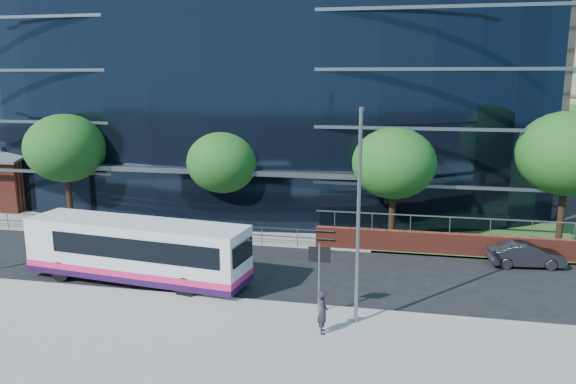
% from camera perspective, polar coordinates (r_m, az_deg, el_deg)
% --- Properties ---
extents(ground, '(200.00, 200.00, 0.00)m').
position_cam_1_polar(ground, '(24.95, -6.73, -10.05)').
color(ground, black).
rests_on(ground, ground).
extents(pavement_near, '(80.00, 8.00, 0.15)m').
position_cam_1_polar(pavement_near, '(20.66, -11.26, -14.76)').
color(pavement_near, gray).
rests_on(pavement_near, ground).
extents(kerb, '(80.00, 0.25, 0.16)m').
position_cam_1_polar(kerb, '(24.05, -7.50, -10.72)').
color(kerb, gray).
rests_on(kerb, ground).
extents(yellow_line_outer, '(80.00, 0.08, 0.01)m').
position_cam_1_polar(yellow_line_outer, '(24.25, -7.34, -10.71)').
color(yellow_line_outer, gold).
rests_on(yellow_line_outer, ground).
extents(yellow_line_inner, '(80.00, 0.08, 0.01)m').
position_cam_1_polar(yellow_line_inner, '(24.38, -7.22, -10.58)').
color(yellow_line_inner, gold).
rests_on(yellow_line_inner, ground).
extents(far_forecourt, '(50.00, 8.00, 0.10)m').
position_cam_1_polar(far_forecourt, '(36.77, -10.20, -2.96)').
color(far_forecourt, gray).
rests_on(far_forecourt, ground).
extents(glass_office, '(44.00, 23.10, 16.00)m').
position_cam_1_polar(glass_office, '(44.35, -3.33, 10.05)').
color(glass_office, black).
rests_on(glass_office, ground).
extents(guard_railings, '(24.00, 0.05, 1.10)m').
position_cam_1_polar(guard_railings, '(33.90, -15.91, -3.13)').
color(guard_railings, slate).
rests_on(guard_railings, ground).
extents(street_sign, '(0.85, 0.09, 2.80)m').
position_cam_1_polar(street_sign, '(21.76, 3.19, -7.25)').
color(street_sign, slate).
rests_on(street_sign, pavement_near).
extents(tree_far_a, '(4.95, 4.95, 6.98)m').
position_cam_1_polar(tree_far_a, '(37.39, -21.66, 4.15)').
color(tree_far_a, black).
rests_on(tree_far_a, ground).
extents(tree_far_b, '(4.29, 4.29, 6.05)m').
position_cam_1_polar(tree_far_b, '(33.54, -6.64, 3.00)').
color(tree_far_b, black).
rests_on(tree_far_b, ground).
extents(tree_far_c, '(4.62, 4.62, 6.51)m').
position_cam_1_polar(tree_far_c, '(31.31, 10.71, 2.87)').
color(tree_far_c, black).
rests_on(tree_far_c, ground).
extents(tree_far_d, '(5.28, 5.28, 7.44)m').
position_cam_1_polar(tree_far_d, '(33.30, 26.49, 3.50)').
color(tree_far_d, black).
rests_on(tree_far_d, ground).
extents(tree_dist_e, '(4.62, 4.62, 6.51)m').
position_cam_1_polar(tree_dist_e, '(64.28, 26.78, 6.21)').
color(tree_dist_e, black).
rests_on(tree_dist_e, ground).
extents(streetlight_east, '(0.15, 0.77, 8.00)m').
position_cam_1_polar(streetlight_east, '(20.40, 7.19, -1.90)').
color(streetlight_east, slate).
rests_on(streetlight_east, pavement_near).
extents(city_bus, '(10.65, 3.65, 2.82)m').
position_cam_1_polar(city_bus, '(26.33, -14.95, -5.76)').
color(city_bus, silver).
rests_on(city_bus, ground).
extents(parked_car, '(3.69, 1.66, 1.18)m').
position_cam_1_polar(parked_car, '(30.14, 23.03, -5.91)').
color(parked_car, black).
rests_on(parked_car, ground).
extents(pedestrian, '(0.49, 0.64, 1.58)m').
position_cam_1_polar(pedestrian, '(20.51, 3.54, -12.08)').
color(pedestrian, '#251F2E').
rests_on(pedestrian, pavement_near).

